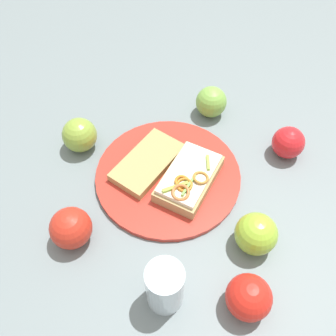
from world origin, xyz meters
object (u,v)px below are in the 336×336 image
Objects in this scene: apple_0 at (80,135)px; apple_2 at (288,143)px; sandwich at (189,178)px; apple_1 at (71,228)px; bread_slice_side at (148,162)px; plate at (168,175)px; apple_4 at (211,102)px; apple_5 at (249,297)px; drinking_glass at (165,287)px; apple_3 at (256,234)px.

apple_0 is 0.48m from apple_2.
apple_1 is (-0.26, 0.01, 0.01)m from sandwich.
bread_slice_side is 2.30× the size of apple_2.
plate is 3.93× the size of apple_1.
bread_slice_side is at bearing 122.15° from plate.
apple_0 is 1.08× the size of apple_2.
plate is 4.01× the size of apple_0.
sandwich is 1.11× the size of bread_slice_side.
apple_4 is (0.22, 0.08, 0.02)m from bread_slice_side.
apple_2 is at bearing -4.48° from apple_1.
drinking_glass is at bearing 144.71° from apple_5.
apple_5 is at bearing -116.43° from apple_4.
apple_4 is at bearing -167.52° from sandwich.
bread_slice_side is at bearing 90.95° from apple_5.
apple_1 reaches higher than apple_0.
bread_slice_side is at bearing -91.11° from sandwich.
bread_slice_side is 0.35m from apple_5.
drinking_glass reaches higher than apple_2.
bread_slice_side is 0.32m from apple_2.
apple_1 reaches higher than sandwich.
apple_0 is 0.98× the size of apple_3.
bread_slice_side is (-0.05, 0.09, -0.01)m from sandwich.
apple_1 is 1.00× the size of apple_3.
apple_5 is at bearing 66.63° from bread_slice_side.
plate is 0.27m from drinking_glass.
apple_3 is at bearing 46.14° from apple_5.
apple_2 is 0.25m from apple_3.
apple_4 is (0.32, -0.06, -0.00)m from apple_0.
sandwich reaches higher than bread_slice_side.
drinking_glass is at bearing -63.10° from apple_1.
sandwich is 2.45× the size of apple_4.
drinking_glass is (-0.41, -0.15, 0.02)m from apple_2.
apple_5 is at bearing -141.27° from apple_2.
sandwich is 0.27m from apple_0.
apple_4 reaches higher than bread_slice_side.
sandwich is 0.25m from drinking_glass.
drinking_glass is (0.10, -0.19, 0.01)m from apple_1.
drinking_glass is (-0.20, -0.01, 0.01)m from apple_3.
apple_0 reaches higher than bread_slice_side.
sandwich reaches higher than plate.
apple_5 is (-0.29, -0.23, 0.00)m from apple_2.
apple_0 and apple_5 have the same top height.
apple_5 is (-0.05, -0.27, 0.01)m from sandwich.
apple_2 is (0.27, -0.08, 0.03)m from plate.
apple_0 is at bearing 126.40° from plate.
apple_2 reaches higher than plate.
sandwich is 2.55× the size of apple_2.
apple_2 is at bearing -68.44° from apple_4.
sandwich is 2.35× the size of apple_0.
sandwich is 2.30× the size of apple_1.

